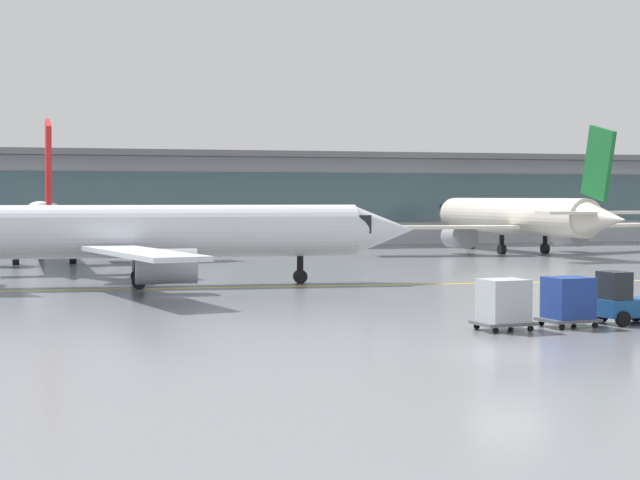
% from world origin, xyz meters
% --- Properties ---
extents(ground_plane, '(400.00, 400.00, 0.00)m').
position_xyz_m(ground_plane, '(0.00, 0.00, 0.00)').
color(ground_plane, slate).
extents(taxiway_centreline_stripe, '(109.64, 9.64, 0.01)m').
position_xyz_m(taxiway_centreline_stripe, '(-6.85, 27.34, 0.00)').
color(taxiway_centreline_stripe, yellow).
rests_on(taxiway_centreline_stripe, ground_plane).
extents(terminal_concourse, '(224.80, 11.00, 9.60)m').
position_xyz_m(terminal_concourse, '(0.00, 78.14, 4.92)').
color(terminal_concourse, '#B2B7BC').
rests_on(terminal_concourse, ground_plane).
extents(gate_airplane_1, '(28.45, 30.50, 10.13)m').
position_xyz_m(gate_airplane_1, '(-13.25, 52.02, 3.04)').
color(gate_airplane_1, white).
rests_on(gate_airplane_1, ground_plane).
extents(gate_airplane_2, '(29.90, 32.21, 10.67)m').
position_xyz_m(gate_airplane_2, '(27.59, 55.38, 3.20)').
color(gate_airplane_2, silver).
rests_on(gate_airplane_2, ground_plane).
extents(taxiing_regional_jet, '(30.06, 27.85, 9.95)m').
position_xyz_m(taxiing_regional_jet, '(-7.23, 29.37, 2.98)').
color(taxiing_regional_jet, silver).
rests_on(taxiing_regional_jet, ground_plane).
extents(baggage_tug, '(2.72, 1.84, 2.10)m').
position_xyz_m(baggage_tug, '(8.07, 6.19, 0.89)').
color(baggage_tug, '#194C8C').
rests_on(baggage_tug, ground_plane).
extents(cargo_dolly_lead, '(2.25, 1.80, 1.94)m').
position_xyz_m(cargo_dolly_lead, '(5.41, 5.93, 1.05)').
color(cargo_dolly_lead, '#595B60').
rests_on(cargo_dolly_lead, ground_plane).
extents(cargo_dolly_trailing, '(2.25, 1.80, 1.94)m').
position_xyz_m(cargo_dolly_trailing, '(2.53, 5.65, 1.05)').
color(cargo_dolly_trailing, '#595B60').
rests_on(cargo_dolly_trailing, ground_plane).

